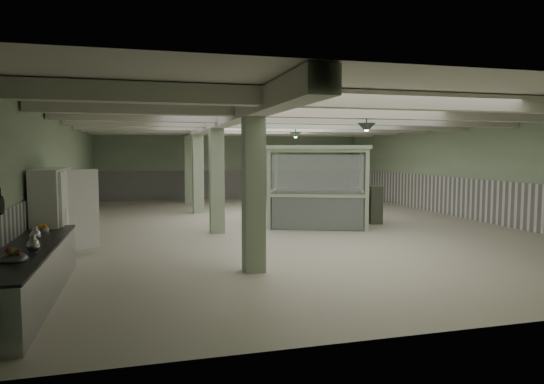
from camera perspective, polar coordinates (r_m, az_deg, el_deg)
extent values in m
plane|color=beige|center=(16.53, 1.62, -3.88)|extent=(20.00, 20.00, 0.00)
cube|color=beige|center=(16.38, 1.65, 8.68)|extent=(14.00, 20.00, 0.02)
cube|color=#A2BA95|center=(26.08, -4.73, 3.24)|extent=(14.00, 0.02, 3.60)
cube|color=#A2BA95|center=(7.39, 24.65, -0.93)|extent=(14.00, 0.02, 3.60)
cube|color=#A2BA95|center=(15.82, -23.44, 1.90)|extent=(0.02, 20.00, 3.60)
cube|color=#A2BA95|center=(19.56, 21.70, 2.43)|extent=(0.02, 20.00, 3.60)
cube|color=white|center=(15.90, -23.22, -1.88)|extent=(0.05, 19.90, 1.50)
cube|color=white|center=(19.61, 21.54, -0.64)|extent=(0.05, 19.90, 1.50)
cube|color=white|center=(26.11, -4.70, 0.93)|extent=(13.90, 0.05, 1.50)
cube|color=beige|center=(15.83, -7.13, 7.98)|extent=(0.45, 19.90, 0.40)
cube|color=beige|center=(9.46, 15.12, 10.31)|extent=(13.90, 0.35, 0.32)
cube|color=beige|center=(11.68, 8.85, 9.33)|extent=(13.90, 0.35, 0.32)
cube|color=beige|center=(14.00, 4.64, 8.60)|extent=(13.90, 0.35, 0.32)
cube|color=beige|center=(16.37, 1.65, 8.05)|extent=(13.90, 0.35, 0.32)
cube|color=beige|center=(18.77, -0.58, 7.62)|extent=(13.90, 0.35, 0.32)
cube|color=beige|center=(21.20, -2.29, 7.29)|extent=(13.90, 0.35, 0.32)
cube|color=beige|center=(23.64, -3.65, 7.02)|extent=(13.90, 0.35, 0.32)
cube|color=#9AAF8D|center=(9.92, -2.18, 0.84)|extent=(0.42, 0.42, 3.60)
cube|color=#9AAF8D|center=(14.83, -6.53, 2.10)|extent=(0.42, 0.42, 3.60)
cube|color=#9AAF8D|center=(19.78, -8.71, 2.73)|extent=(0.42, 0.42, 3.60)
cube|color=#9AAF8D|center=(23.76, -9.80, 3.04)|extent=(0.42, 0.42, 3.60)
cone|color=#2C3B2D|center=(11.87, 11.05, 7.43)|extent=(0.44, 0.44, 0.22)
cone|color=#2C3B2D|center=(16.98, 2.78, 6.67)|extent=(0.44, 0.44, 0.22)
cone|color=#2C3B2D|center=(21.79, -1.29, 6.25)|extent=(0.44, 0.44, 0.22)
cube|color=#AAAAAE|center=(9.06, -26.64, -8.74)|extent=(0.82, 4.86, 0.88)
cube|color=black|center=(8.97, -26.74, -5.94)|extent=(0.86, 4.90, 0.04)
cylinder|color=#B2B2B7|center=(10.59, -25.34, -4.05)|extent=(0.30, 0.30, 0.08)
cylinder|color=black|center=(8.80, -29.30, -1.38)|extent=(0.04, 0.30, 0.30)
cube|color=white|center=(11.89, -24.40, -2.77)|extent=(0.55, 2.20, 2.02)
cube|color=white|center=(11.35, -23.28, -3.07)|extent=(0.06, 0.82, 1.92)
cube|color=white|center=(12.42, -22.02, -2.39)|extent=(0.73, 0.50, 1.92)
cube|color=silver|center=(11.35, -23.08, -3.07)|extent=(0.02, 0.05, 0.30)
cube|color=silver|center=(12.34, -22.44, -2.45)|extent=(0.02, 0.05, 0.30)
cube|color=#A3BD97|center=(15.33, -0.40, 0.27)|extent=(0.16, 0.16, 2.56)
cube|color=#A3BD97|center=(17.87, 0.53, 0.91)|extent=(0.16, 0.16, 2.56)
cube|color=#A3BD97|center=(15.29, 11.12, 0.17)|extent=(0.16, 0.16, 2.56)
cube|color=#A3BD97|center=(17.84, 10.41, 0.82)|extent=(0.16, 0.16, 2.56)
cube|color=#A3BD97|center=(16.47, 5.45, 5.23)|extent=(4.12, 3.82, 0.12)
cube|color=silver|center=(15.31, 5.34, -2.51)|extent=(2.70, 1.10, 1.05)
cube|color=silver|center=(15.20, 5.37, 2.10)|extent=(2.70, 1.10, 1.22)
cube|color=silver|center=(17.85, 5.44, -1.47)|extent=(2.70, 1.10, 1.05)
cube|color=silver|center=(17.76, 5.48, 2.47)|extent=(2.70, 1.10, 1.22)
cube|color=silver|center=(16.67, 0.10, -1.89)|extent=(0.91, 2.22, 1.05)
cube|color=silver|center=(16.57, 0.10, 2.33)|extent=(0.91, 2.22, 1.22)
cube|color=silver|center=(16.63, 10.70, -1.99)|extent=(0.91, 2.22, 1.05)
cube|color=silver|center=(16.54, 10.76, 2.25)|extent=(0.91, 2.22, 1.22)
cube|color=#515345|center=(17.16, 11.97, -1.47)|extent=(0.52, 0.66, 1.30)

